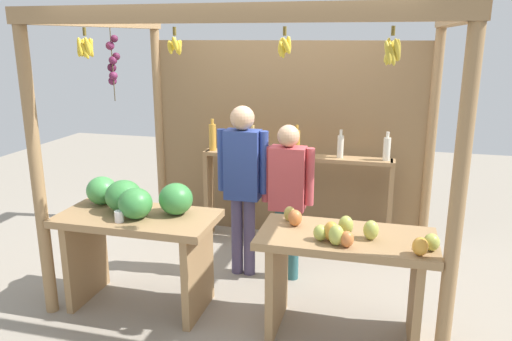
# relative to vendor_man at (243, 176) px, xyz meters

# --- Properties ---
(ground_plane) EXTENTS (12.00, 12.00, 0.00)m
(ground_plane) POSITION_rel_vendor_man_xyz_m (0.18, 0.03, -0.97)
(ground_plane) COLOR gray
(ground_plane) RESTS_ON ground
(market_stall) EXTENTS (3.18, 2.30, 2.42)m
(market_stall) POSITION_rel_vendor_man_xyz_m (0.17, 0.53, 0.45)
(market_stall) COLOR #99754C
(market_stall) RESTS_ON ground
(fruit_counter_left) EXTENTS (1.29, 0.67, 1.08)m
(fruit_counter_left) POSITION_rel_vendor_man_xyz_m (-0.69, -0.77, -0.24)
(fruit_counter_left) COLOR #99754C
(fruit_counter_left) RESTS_ON ground
(fruit_counter_right) EXTENTS (1.29, 0.64, 0.96)m
(fruit_counter_right) POSITION_rel_vendor_man_xyz_m (1.02, -0.80, -0.36)
(fruit_counter_right) COLOR #99754C
(fruit_counter_right) RESTS_ON ground
(bottle_shelf_unit) EXTENTS (2.04, 0.22, 1.35)m
(bottle_shelf_unit) POSITION_rel_vendor_man_xyz_m (0.33, 0.85, -0.19)
(bottle_shelf_unit) COLOR #99754C
(bottle_shelf_unit) RESTS_ON ground
(vendor_man) EXTENTS (0.48, 0.22, 1.62)m
(vendor_man) POSITION_rel_vendor_man_xyz_m (0.00, 0.00, 0.00)
(vendor_man) COLOR #50466A
(vendor_man) RESTS_ON ground
(vendor_woman) EXTENTS (0.48, 0.20, 1.47)m
(vendor_woman) POSITION_rel_vendor_man_xyz_m (0.42, 0.01, -0.11)
(vendor_woman) COLOR #2D5E62
(vendor_woman) RESTS_ON ground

